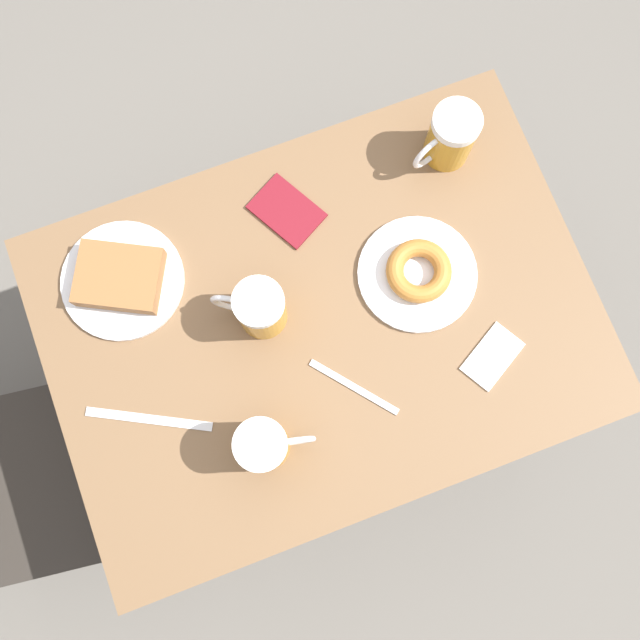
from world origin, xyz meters
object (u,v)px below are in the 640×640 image
Objects in this scene: napkin_folded at (492,357)px; knife at (149,419)px; plate_with_cake at (121,279)px; fork at (354,387)px; plate_with_donut at (418,273)px; beer_mug_center at (450,137)px; passport_near_edge at (287,211)px; beer_mug_left at (259,308)px; beer_mug_right at (265,445)px.

napkin_folded is 0.62× the size of knife.
fork is (-0.33, -0.32, -0.02)m from plate_with_cake.
beer_mug_center is (0.20, -0.14, 0.05)m from plate_with_donut.
plate_with_donut is 1.43× the size of passport_near_edge.
passport_near_edge is (0.17, -0.11, -0.06)m from beer_mug_left.
plate_with_cake is 1.75× the size of beer_mug_left.
passport_near_edge is (0.20, 0.18, -0.01)m from plate_with_donut.
napkin_folded is 0.46m from passport_near_edge.
plate_with_donut is 1.66× the size of beer_mug_right.
napkin_folded is (-0.36, -0.57, -0.02)m from plate_with_cake.
napkin_folded is at bearing -98.27° from fork.
beer_mug_right is at bearing 155.39° from passport_near_edge.
beer_mug_center is at bearing -87.69° from plate_with_cake.
plate_with_donut is at bearing -95.43° from beer_mug_left.
napkin_folded is at bearing -120.91° from beer_mug_left.
plate_with_cake reaches higher than knife.
passport_near_edge is (0.38, 0.25, 0.00)m from napkin_folded.
beer_mug_right is at bearing -158.57° from plate_with_cake.
knife is (0.12, 0.18, -0.06)m from beer_mug_right.
plate_with_donut is 1.70× the size of napkin_folded.
passport_near_edge reaches higher than napkin_folded.
plate_with_cake is 0.33m from passport_near_edge.
fork is at bearing -135.47° from plate_with_cake.
plate_with_donut is 0.30m from beer_mug_left.
passport_near_edge is at bearing 42.51° from plate_with_donut.
beer_mug_right is 0.43m from napkin_folded.
beer_mug_right reaches higher than napkin_folded.
plate_with_donut is at bearing -81.88° from knife.
plate_with_cake is 0.40m from beer_mug_right.
beer_mug_right is 0.43m from passport_near_edge.
plate_with_cake is 0.26m from knife.
knife is (-0.10, 0.25, -0.06)m from beer_mug_left.
beer_mug_center is at bearing -10.12° from napkin_folded.
beer_mug_left reaches higher than napkin_folded.
plate_with_donut is 1.06× the size of knife.
plate_with_cake is at bearing 93.46° from passport_near_edge.
plate_with_donut is 0.20m from napkin_folded.
beer_mug_right is (-0.19, 0.36, 0.05)m from plate_with_donut.
beer_mug_left is 0.42m from napkin_folded.
passport_near_edge is at bearing 91.15° from beer_mug_center.
plate_with_cake is 0.27m from beer_mug_left.
napkin_folded is 0.25m from fork.
napkin_folded is at bearing -89.24° from beer_mug_right.
napkin_folded and fork have the same top height.
knife is (-0.28, 0.68, -0.06)m from beer_mug_center.
beer_mug_right is 1.03× the size of napkin_folded.
passport_near_edge is at bearing -86.54° from plate_with_cake.
beer_mug_center is at bearing -51.46° from beer_mug_right.
fork is (-0.15, 0.18, -0.01)m from plate_with_donut.
napkin_folded is (-0.21, -0.36, -0.06)m from beer_mug_left.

